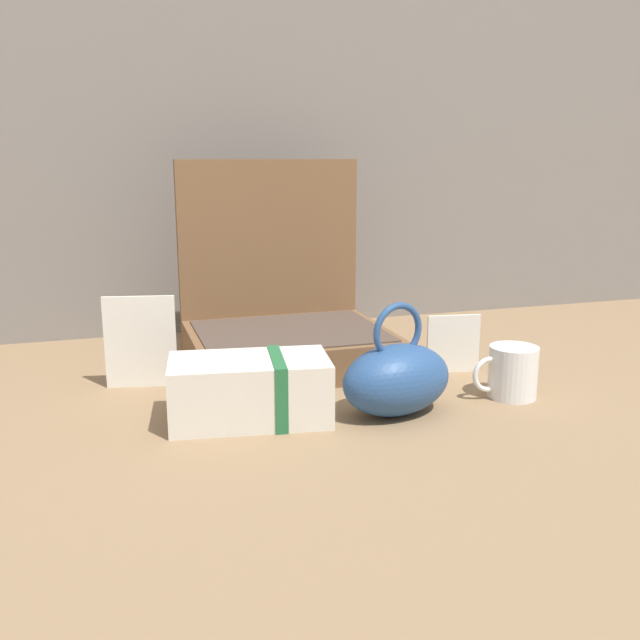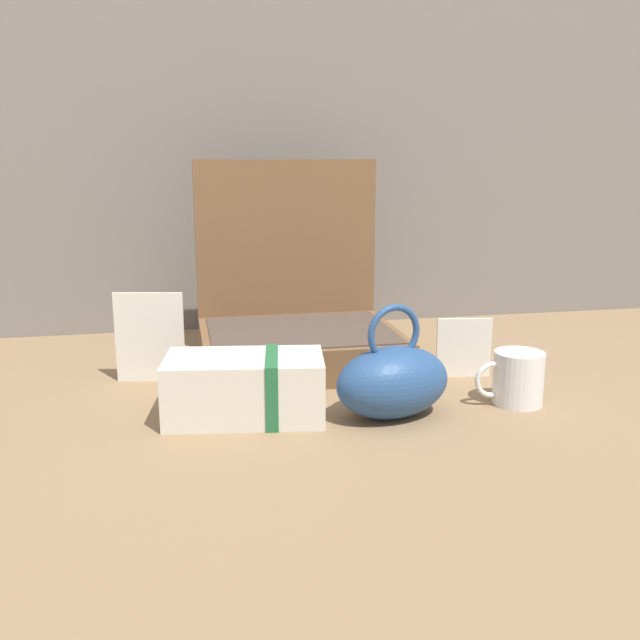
{
  "view_description": "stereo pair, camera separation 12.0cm",
  "coord_description": "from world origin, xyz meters",
  "px_view_note": "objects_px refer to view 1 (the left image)",
  "views": [
    {
      "loc": [
        -0.35,
        -1.14,
        0.42
      ],
      "look_at": [
        -0.0,
        -0.02,
        0.14
      ],
      "focal_mm": 39.36,
      "sensor_mm": 36.0,
      "label": 1
    },
    {
      "loc": [
        -0.24,
        -1.17,
        0.42
      ],
      "look_at": [
        -0.0,
        -0.02,
        0.14
      ],
      "focal_mm": 39.36,
      "sensor_mm": 36.0,
      "label": 2
    }
  ],
  "objects_px": {
    "open_suitcase": "(282,320)",
    "coffee_mug": "(512,372)",
    "cream_toiletry_bag": "(252,390)",
    "teal_pouch_handbag": "(397,378)",
    "info_card_left": "(140,342)",
    "poster_card_right": "(453,344)"
  },
  "relations": [
    {
      "from": "open_suitcase",
      "to": "cream_toiletry_bag",
      "type": "height_order",
      "value": "open_suitcase"
    },
    {
      "from": "open_suitcase",
      "to": "teal_pouch_handbag",
      "type": "relative_size",
      "value": 1.87
    },
    {
      "from": "open_suitcase",
      "to": "coffee_mug",
      "type": "distance_m",
      "value": 0.48
    },
    {
      "from": "teal_pouch_handbag",
      "to": "poster_card_right",
      "type": "height_order",
      "value": "teal_pouch_handbag"
    },
    {
      "from": "coffee_mug",
      "to": "teal_pouch_handbag",
      "type": "bearing_deg",
      "value": -175.86
    },
    {
      "from": "coffee_mug",
      "to": "poster_card_right",
      "type": "bearing_deg",
      "value": 100.21
    },
    {
      "from": "cream_toiletry_bag",
      "to": "coffee_mug",
      "type": "xyz_separation_m",
      "value": [
        0.46,
        -0.03,
        -0.01
      ]
    },
    {
      "from": "info_card_left",
      "to": "poster_card_right",
      "type": "xyz_separation_m",
      "value": [
        0.59,
        -0.09,
        -0.03
      ]
    },
    {
      "from": "open_suitcase",
      "to": "cream_toiletry_bag",
      "type": "bearing_deg",
      "value": -112.53
    },
    {
      "from": "cream_toiletry_bag",
      "to": "poster_card_right",
      "type": "relative_size",
      "value": 2.35
    },
    {
      "from": "cream_toiletry_bag",
      "to": "coffee_mug",
      "type": "bearing_deg",
      "value": -3.48
    },
    {
      "from": "open_suitcase",
      "to": "cream_toiletry_bag",
      "type": "distance_m",
      "value": 0.35
    },
    {
      "from": "coffee_mug",
      "to": "info_card_left",
      "type": "distance_m",
      "value": 0.67
    },
    {
      "from": "open_suitcase",
      "to": "poster_card_right",
      "type": "relative_size",
      "value": 3.55
    },
    {
      "from": "cream_toiletry_bag",
      "to": "poster_card_right",
      "type": "bearing_deg",
      "value": 17.32
    },
    {
      "from": "poster_card_right",
      "to": "open_suitcase",
      "type": "bearing_deg",
      "value": 157.44
    },
    {
      "from": "cream_toiletry_bag",
      "to": "info_card_left",
      "type": "bearing_deg",
      "value": 125.18
    },
    {
      "from": "cream_toiletry_bag",
      "to": "info_card_left",
      "type": "relative_size",
      "value": 1.59
    },
    {
      "from": "open_suitcase",
      "to": "coffee_mug",
      "type": "relative_size",
      "value": 3.36
    },
    {
      "from": "teal_pouch_handbag",
      "to": "info_card_left",
      "type": "bearing_deg",
      "value": 145.42
    },
    {
      "from": "open_suitcase",
      "to": "coffee_mug",
      "type": "xyz_separation_m",
      "value": [
        0.33,
        -0.35,
        -0.04
      ]
    },
    {
      "from": "cream_toiletry_bag",
      "to": "poster_card_right",
      "type": "height_order",
      "value": "poster_card_right"
    }
  ]
}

